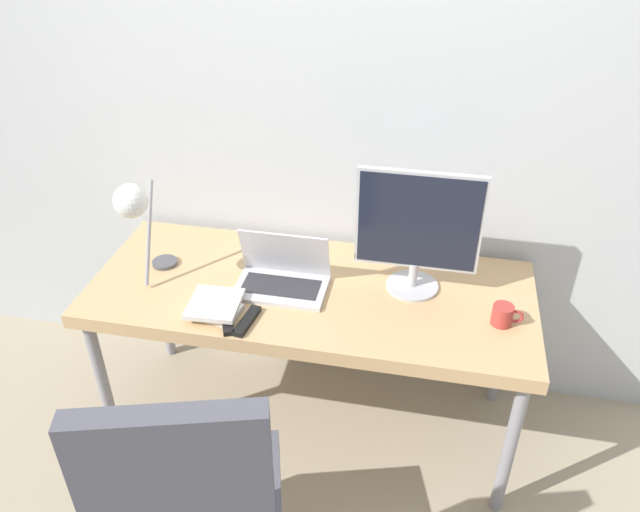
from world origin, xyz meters
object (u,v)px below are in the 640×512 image
object	(u,v)px
laptop	(282,276)
desk_lamp	(134,207)
monitor	(418,228)
book_stack	(214,307)
office_chair	(191,505)
mug	(503,315)

from	to	relation	value
laptop	desk_lamp	bearing A→B (deg)	-168.79
desk_lamp	monitor	bearing A→B (deg)	11.20
laptop	desk_lamp	distance (m)	0.62
monitor	laptop	bearing A→B (deg)	-168.81
laptop	book_stack	bearing A→B (deg)	-134.37
office_chair	mug	bearing A→B (deg)	43.62
laptop	mug	size ratio (longest dim) A/B	3.11
laptop	office_chair	bearing A→B (deg)	-92.88
monitor	mug	bearing A→B (deg)	-25.99
desk_lamp	mug	xyz separation A→B (m)	(1.38, 0.04, -0.32)
monitor	book_stack	bearing A→B (deg)	-156.34
laptop	book_stack	distance (m)	0.30
laptop	monitor	size ratio (longest dim) A/B	0.71
mug	laptop	bearing A→B (deg)	175.54
laptop	office_chair	xyz separation A→B (m)	(-0.05, -0.92, -0.19)
desk_lamp	book_stack	size ratio (longest dim) A/B	2.19
monitor	book_stack	xyz separation A→B (m)	(-0.72, -0.32, -0.25)
laptop	book_stack	xyz separation A→B (m)	(-0.21, -0.21, -0.02)
book_stack	office_chair	bearing A→B (deg)	-77.04
desk_lamp	office_chair	distance (m)	1.08
desk_lamp	book_stack	bearing A→B (deg)	-19.07
desk_lamp	mug	distance (m)	1.42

